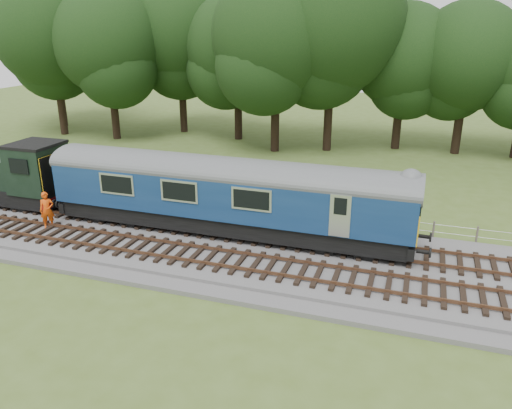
% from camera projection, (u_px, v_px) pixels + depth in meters
% --- Properties ---
extents(ground, '(120.00, 120.00, 0.00)m').
position_uv_depth(ground, '(252.00, 255.00, 23.32)').
color(ground, '#485E22').
rests_on(ground, ground).
extents(ballast, '(70.00, 7.00, 0.35)m').
position_uv_depth(ballast, '(252.00, 252.00, 23.26)').
color(ballast, '#4C4C4F').
rests_on(ballast, ground).
extents(track_north, '(67.20, 2.40, 0.21)m').
position_uv_depth(track_north, '(261.00, 235.00, 24.42)').
color(track_north, black).
rests_on(track_north, ballast).
extents(track_south, '(67.20, 2.40, 0.21)m').
position_uv_depth(track_south, '(240.00, 262.00, 21.75)').
color(track_south, black).
rests_on(track_south, ballast).
extents(fence, '(64.00, 0.12, 1.00)m').
position_uv_depth(fence, '(279.00, 221.00, 27.32)').
color(fence, '#6B6054').
rests_on(fence, ground).
extents(tree_line, '(70.00, 8.00, 18.00)m').
position_uv_depth(tree_line, '(335.00, 149.00, 42.91)').
color(tree_line, black).
rests_on(tree_line, ground).
extents(dmu_railcar, '(18.05, 2.86, 3.88)m').
position_uv_depth(dmu_railcar, '(226.00, 189.00, 24.21)').
color(dmu_railcar, black).
rests_on(dmu_railcar, ground).
extents(shunter_loco, '(8.91, 2.60, 3.38)m').
position_uv_depth(shunter_loco, '(1.00, 176.00, 28.59)').
color(shunter_loco, black).
rests_on(shunter_loco, ground).
extents(worker, '(0.82, 0.79, 1.90)m').
position_uv_depth(worker, '(47.00, 210.00, 25.23)').
color(worker, '#E0490B').
rests_on(worker, ballast).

